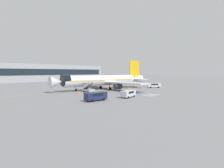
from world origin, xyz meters
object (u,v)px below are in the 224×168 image
traffic_cone_2 (129,89)px  terminal_building (36,73)px  service_van_2 (128,93)px  boarding_stairs_forward (88,89)px  service_van_0 (96,96)px  ground_crew_0 (108,89)px  fuel_tanker (79,81)px  service_van_1 (154,85)px  ground_crew_1 (127,86)px  traffic_cone_1 (133,89)px  airliner (103,80)px  traffic_cone_0 (79,93)px

traffic_cone_2 → terminal_building: bearing=91.2°
service_van_2 → terminal_building: terminal_building is taller
boarding_stairs_forward → service_van_0: boarding_stairs_forward is taller
ground_crew_0 → terminal_building: (7.16, 80.91, 5.23)m
boarding_stairs_forward → ground_crew_0: bearing=-11.7°
terminal_building → ground_crew_0: bearing=-95.1°
fuel_tanker → service_van_1: size_ratio=1.87×
service_van_0 → ground_crew_0: (16.89, 12.98, -0.31)m
service_van_0 → ground_crew_1: size_ratio=3.41×
service_van_1 → traffic_cone_1: bearing=-49.5°
terminal_building → fuel_tanker: bearing=-87.1°
service_van_2 → terminal_building: (14.37, 95.89, 5.01)m
fuel_tanker → ground_crew_1: fuel_tanker is taller
service_van_1 → traffic_cone_2: (-14.27, 2.41, -0.96)m
fuel_tanker → service_van_1: bearing=-167.2°
service_van_1 → terminal_building: size_ratio=0.05×
service_van_2 → ground_crew_0: service_van_2 is taller
boarding_stairs_forward → terminal_building: bearing=87.9°
traffic_cone_2 → service_van_0: bearing=-157.9°
service_van_1 → traffic_cone_2: 14.51m
airliner → traffic_cone_0: size_ratio=60.38×
service_van_1 → ground_crew_1: service_van_1 is taller
service_van_0 → service_van_2: (9.68, -2.00, -0.09)m
ground_crew_0 → service_van_1: bearing=-157.4°
service_van_1 → ground_crew_0: bearing=-57.1°
airliner → service_van_2: bearing=162.2°
service_van_1 → service_van_2: 32.01m
ground_crew_0 → traffic_cone_2: size_ratio=3.37×
service_van_0 → traffic_cone_1: bearing=-66.2°
airliner → traffic_cone_2: airliner is taller
ground_crew_1 → traffic_cone_1: (-3.05, -5.29, -0.62)m
fuel_tanker → service_van_2: (-16.84, -46.90, -0.71)m
service_van_2 → ground_crew_0: (7.21, 14.98, -0.22)m
airliner → service_van_1: (20.32, -10.66, -2.39)m
fuel_tanker → traffic_cone_2: (-0.73, -34.44, -1.62)m
service_van_1 → ground_crew_0: 23.69m
service_van_1 → service_van_0: bearing=-33.8°
ground_crew_1 → traffic_cone_1: bearing=2.6°
ground_crew_0 → ground_crew_1: bearing=-138.9°
fuel_tanker → traffic_cone_0: (-21.79, -31.46, -1.51)m
service_van_0 → traffic_cone_0: bearing=-14.6°
airliner → ground_crew_1: 10.91m
ground_crew_1 → service_van_2: bearing=-17.7°
airliner → ground_crew_0: airliner is taller
service_van_1 → traffic_cone_0: 35.75m
traffic_cone_0 → terminal_building: terminal_building is taller
terminal_building → service_van_2: bearing=-98.5°
service_van_1 → traffic_cone_2: bearing=-54.7°
airliner → ground_crew_1: size_ratio=24.93×
traffic_cone_1 → ground_crew_0: bearing=157.7°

